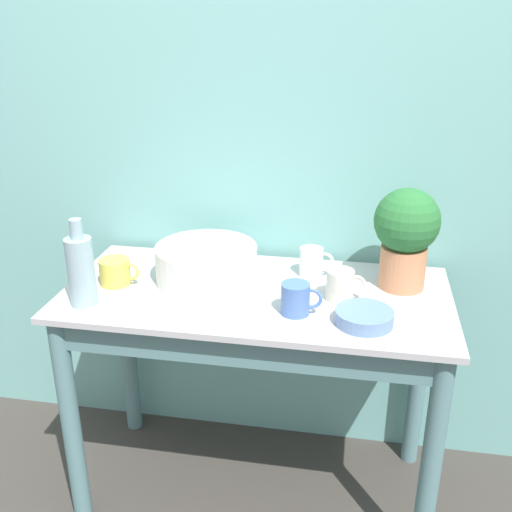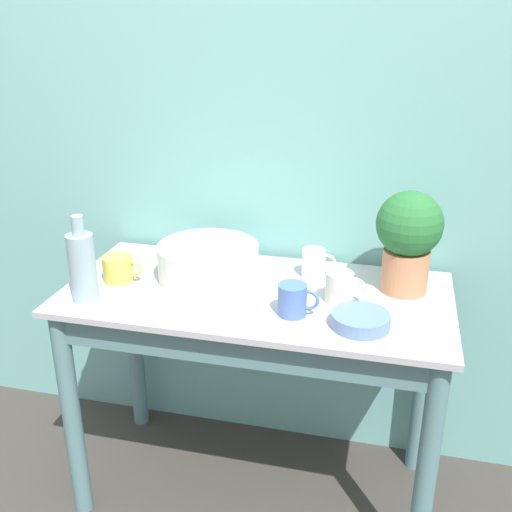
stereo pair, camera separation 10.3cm
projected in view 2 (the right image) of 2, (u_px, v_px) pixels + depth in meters
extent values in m
cube|color=#70ADA8|center=(280.00, 139.00, 2.04)|extent=(6.00, 0.05, 2.40)
cylinder|color=slate|center=(72.00, 417.00, 1.94)|extent=(0.06, 0.06, 0.77)
cylinder|color=slate|center=(426.00, 475.00, 1.70)|extent=(0.06, 0.06, 0.77)
cylinder|color=slate|center=(135.00, 342.00, 2.38)|extent=(0.06, 0.06, 0.77)
cylinder|color=slate|center=(423.00, 380.00, 2.14)|extent=(0.06, 0.06, 0.77)
cube|color=slate|center=(236.00, 350.00, 1.70)|extent=(1.11, 0.02, 0.10)
cube|color=#B2B2B7|center=(256.00, 294.00, 1.89)|extent=(1.21, 0.59, 0.02)
cylinder|color=tan|center=(405.00, 271.00, 1.87)|extent=(0.14, 0.14, 0.14)
sphere|color=#286B33|center=(410.00, 224.00, 1.81)|extent=(0.20, 0.20, 0.20)
cylinder|color=silver|center=(208.00, 262.00, 1.95)|extent=(0.33, 0.33, 0.12)
cylinder|color=#93B2BC|center=(83.00, 268.00, 1.80)|extent=(0.08, 0.08, 0.21)
cylinder|color=#93B2BC|center=(78.00, 225.00, 1.74)|extent=(0.04, 0.04, 0.06)
cylinder|color=#4C70B7|center=(292.00, 300.00, 1.73)|extent=(0.08, 0.08, 0.09)
torus|color=#4C70B7|center=(308.00, 300.00, 1.71)|extent=(0.06, 0.01, 0.06)
cylinder|color=#E5CC4C|center=(118.00, 268.00, 1.95)|extent=(0.10, 0.10, 0.08)
torus|color=#E5CC4C|center=(133.00, 269.00, 1.93)|extent=(0.06, 0.01, 0.06)
cylinder|color=beige|center=(339.00, 287.00, 1.80)|extent=(0.08, 0.08, 0.10)
torus|color=beige|center=(355.00, 287.00, 1.79)|extent=(0.06, 0.01, 0.06)
cylinder|color=white|center=(314.00, 263.00, 1.97)|extent=(0.08, 0.08, 0.10)
torus|color=white|center=(327.00, 263.00, 1.96)|extent=(0.06, 0.01, 0.06)
cylinder|color=#6684B2|center=(360.00, 320.00, 1.67)|extent=(0.17, 0.17, 0.04)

